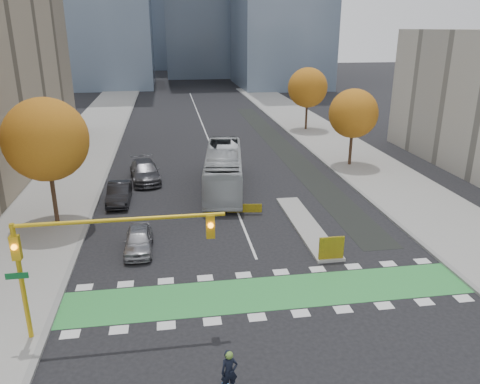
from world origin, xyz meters
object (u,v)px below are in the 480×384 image
object	(u,v)px
tree_east_near	(353,114)
parked_car_a	(138,240)
hazard_board	(331,248)
tree_east_far	(308,88)
tree_west	(46,140)
parked_car_c	(145,171)
parked_car_b	(119,193)
traffic_signal_west	(86,247)
bus	(224,169)

from	to	relation	value
tree_east_near	parked_car_a	distance (m)	24.10
hazard_board	tree_east_far	distance (m)	35.13
tree_west	parked_car_c	size ratio (longest dim) A/B	1.48
parked_car_b	traffic_signal_west	bearing A→B (deg)	-88.23
bus	parked_car_c	bearing A→B (deg)	161.34
hazard_board	parked_car_c	world-z (taller)	parked_car_c
parked_car_a	parked_car_b	size ratio (longest dim) A/B	0.88
hazard_board	traffic_signal_west	world-z (taller)	traffic_signal_west
tree_east_far	hazard_board	bearing A→B (deg)	-104.12
parked_car_b	tree_west	bearing A→B (deg)	-137.63
hazard_board	bus	distance (m)	13.75
tree_east_near	hazard_board	bearing A→B (deg)	-114.20
parked_car_b	parked_car_c	world-z (taller)	parked_car_c
tree_east_near	parked_car_b	bearing A→B (deg)	-161.80
hazard_board	bus	bearing A→B (deg)	108.47
parked_car_b	parked_car_c	xyz separation A→B (m)	(1.68, 5.00, 0.08)
hazard_board	tree_west	xyz separation A→B (m)	(-16.00, 7.80, 4.82)
hazard_board	tree_east_far	size ratio (longest dim) A/B	0.18
hazard_board	tree_west	world-z (taller)	tree_west
hazard_board	traffic_signal_west	distance (m)	13.23
tree_east_far	traffic_signal_west	bearing A→B (deg)	-117.95
hazard_board	tree_west	size ratio (longest dim) A/B	0.17
hazard_board	tree_east_near	bearing A→B (deg)	65.80
tree_east_near	parked_car_b	distance (m)	21.75
parked_car_a	parked_car_b	distance (m)	8.39
parked_car_c	bus	bearing A→B (deg)	-34.06
hazard_board	tree_east_near	size ratio (longest dim) A/B	0.20
tree_east_near	traffic_signal_west	bearing A→B (deg)	-131.52
tree_west	tree_east_far	distance (m)	35.73
tree_west	parked_car_a	bearing A→B (deg)	-41.49
parked_car_a	tree_east_near	bearing A→B (deg)	39.00
parked_car_b	parked_car_a	bearing A→B (deg)	-77.21
tree_west	bus	bearing A→B (deg)	24.12
tree_west	tree_east_near	bearing A→B (deg)	22.62
tree_east_near	bus	xyz separation A→B (m)	(-12.35, -4.78, -3.24)
tree_east_far	parked_car_b	world-z (taller)	tree_east_far
tree_east_near	bus	bearing A→B (deg)	-158.82
tree_west	tree_east_far	world-z (taller)	tree_west
tree_west	parked_car_b	world-z (taller)	tree_west
traffic_signal_west	parked_car_a	size ratio (longest dim) A/B	2.18
parked_car_a	parked_car_c	world-z (taller)	parked_car_c
tree_east_near	tree_west	bearing A→B (deg)	-157.38
tree_east_far	parked_car_c	bearing A→B (deg)	-137.24
tree_east_far	parked_car_c	distance (m)	26.40
tree_east_near	traffic_signal_west	size ratio (longest dim) A/B	0.83
parked_car_b	bus	bearing A→B (deg)	13.83
traffic_signal_west	bus	size ratio (longest dim) A/B	0.73
tree_east_near	bus	distance (m)	13.63
hazard_board	traffic_signal_west	size ratio (longest dim) A/B	0.16
bus	parked_car_b	bearing A→B (deg)	-158.86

